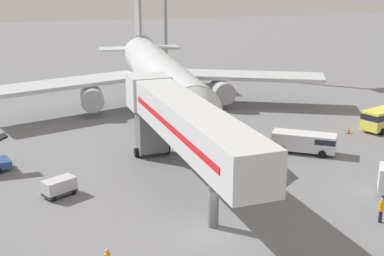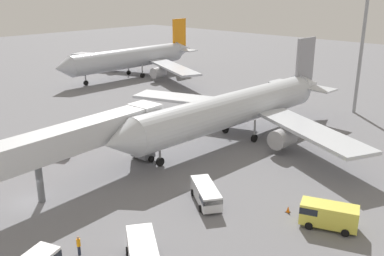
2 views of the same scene
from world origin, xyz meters
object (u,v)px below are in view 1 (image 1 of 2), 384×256
Objects in this scene: service_van_outer_right at (306,142)px; service_van_outer_left at (382,118)px; airplane_at_gate at (159,74)px; safety_cone_alpha at (348,130)px; baggage_cart_far_center at (59,186)px; ground_crew_worker_midground at (381,210)px; jet_bridge at (181,121)px.

service_van_outer_left is at bearing 20.94° from service_van_outer_right.
service_van_outer_left is (20.37, -13.30, -3.21)m from airplane_at_gate.
service_van_outer_left reaches higher than service_van_outer_right.
safety_cone_alpha is at bearing -39.01° from airplane_at_gate.
service_van_outer_left is 33.23m from baggage_cart_far_center.
safety_cone_alpha is (6.91, 4.06, -0.74)m from service_van_outer_right.
ground_crew_worker_midground is (7.88, -30.91, -3.58)m from airplane_at_gate.
jet_bridge is at bearing -7.59° from baggage_cart_far_center.
ground_crew_worker_midground is at bearing -75.70° from airplane_at_gate.
jet_bridge is 3.97× the size of service_van_outer_right.
baggage_cart_far_center is (-21.54, -3.60, -0.32)m from service_van_outer_right.
airplane_at_gate is 1.91× the size of jet_bridge.
airplane_at_gate reaches higher than ground_crew_worker_midground.
ground_crew_worker_midground is at bearing -26.50° from baggage_cart_far_center.
service_van_outer_right is 8.05m from safety_cone_alpha.
airplane_at_gate is at bearing 140.99° from safety_cone_alpha.
jet_bridge is at bearing -98.13° from airplane_at_gate.
safety_cone_alpha is (8.62, 17.54, -0.59)m from ground_crew_worker_midground.
service_van_outer_left is at bearing 1.01° from safety_cone_alpha.
airplane_at_gate is at bearing 60.39° from baggage_cart_far_center.
baggage_cart_far_center reaches higher than safety_cone_alpha.
service_van_outer_right is 3.35× the size of ground_crew_worker_midground.
jet_bridge reaches higher than ground_crew_worker_midground.
airplane_at_gate is 8.05× the size of service_van_outer_left.
service_van_outer_left reaches higher than baggage_cart_far_center.
ground_crew_worker_midground is (19.83, -9.89, 0.17)m from baggage_cart_far_center.
service_van_outer_right is at bearing -149.58° from safety_cone_alpha.
safety_cone_alpha is at bearing 15.06° from baggage_cart_far_center.
service_van_outer_right is 21.84m from baggage_cart_far_center.
safety_cone_alpha is at bearing 30.42° from service_van_outer_right.
baggage_cart_far_center is at bearing -170.51° from service_van_outer_right.
baggage_cart_far_center is at bearing 153.50° from ground_crew_worker_midground.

